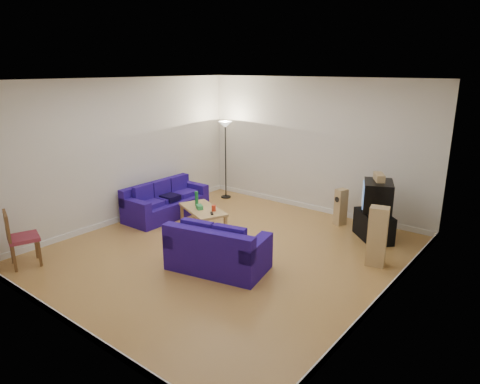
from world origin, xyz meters
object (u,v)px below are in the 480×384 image
Objects in this scene: sofa_loveseat at (217,253)px; coffee_table at (203,211)px; television at (377,196)px; tv_stand at (374,226)px; sofa_three_seat at (165,204)px.

sofa_loveseat is 1.31× the size of coffee_table.
television reaches higher than coffee_table.
tv_stand is 1.02× the size of television.
sofa_loveseat is (2.86, -1.38, 0.02)m from sofa_three_seat.
sofa_three_seat is 1.47× the size of coffee_table.
sofa_three_seat is 2.25× the size of tv_stand.
television is (1.63, 3.02, 0.63)m from sofa_loveseat.
sofa_loveseat reaches higher than sofa_three_seat.
television is (0.03, -0.03, 0.66)m from tv_stand.
sofa_loveseat is 2.05m from coffee_table.
sofa_loveseat is at bearing 63.29° from sofa_three_seat.
television is at bearing 109.17° from sofa_three_seat.
coffee_table is (1.29, -0.06, 0.11)m from sofa_three_seat.
television is at bearing 49.16° from sofa_loveseat.
tv_stand is (3.16, 1.73, -0.12)m from coffee_table.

